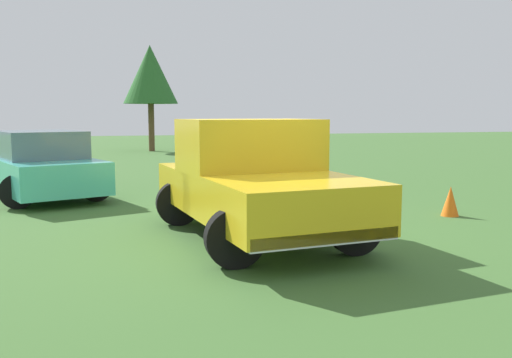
{
  "coord_description": "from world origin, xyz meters",
  "views": [
    {
      "loc": [
        2.38,
        8.1,
        1.88
      ],
      "look_at": [
        0.22,
        0.19,
        0.9
      ],
      "focal_mm": 38.75,
      "sensor_mm": 36.0,
      "label": 1
    }
  ],
  "objects_px": {
    "pickup_truck": "(253,177)",
    "tree_back_right": "(150,75)",
    "sedan_far": "(39,166)",
    "traffic_cone": "(450,201)"
  },
  "relations": [
    {
      "from": "traffic_cone",
      "to": "tree_back_right",
      "type": "bearing_deg",
      "value": -78.75
    },
    {
      "from": "tree_back_right",
      "to": "traffic_cone",
      "type": "relative_size",
      "value": 9.48
    },
    {
      "from": "pickup_truck",
      "to": "sedan_far",
      "type": "relative_size",
      "value": 0.94
    },
    {
      "from": "pickup_truck",
      "to": "sedan_far",
      "type": "distance_m",
      "value": 6.4
    },
    {
      "from": "tree_back_right",
      "to": "traffic_cone",
      "type": "xyz_separation_m",
      "value": [
        -3.84,
        19.3,
        -3.49
      ]
    },
    {
      "from": "traffic_cone",
      "to": "pickup_truck",
      "type": "bearing_deg",
      "value": 9.98
    },
    {
      "from": "pickup_truck",
      "to": "tree_back_right",
      "type": "relative_size",
      "value": 0.88
    },
    {
      "from": "sedan_far",
      "to": "traffic_cone",
      "type": "xyz_separation_m",
      "value": [
        -7.55,
        4.58,
        -0.42
      ]
    },
    {
      "from": "sedan_far",
      "to": "traffic_cone",
      "type": "relative_size",
      "value": 8.93
    },
    {
      "from": "pickup_truck",
      "to": "tree_back_right",
      "type": "bearing_deg",
      "value": 173.02
    }
  ]
}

